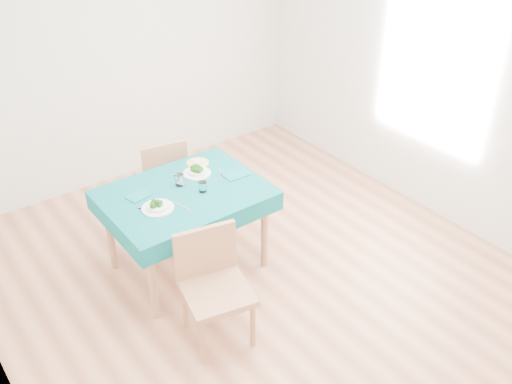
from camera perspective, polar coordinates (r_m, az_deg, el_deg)
room_shell at (r=4.12m, az=-0.00°, el=5.87°), size 4.02×4.52×2.73m
table at (r=4.78m, az=-6.90°, el=-3.81°), size 1.26×0.96×0.76m
chair_near at (r=4.00m, az=-4.00°, el=-8.38°), size 0.56×0.59×1.16m
chair_far at (r=5.43m, az=-9.55°, el=2.46°), size 0.50×0.53×1.04m
bowl_near at (r=4.38m, az=-9.83°, el=-1.24°), size 0.25×0.25×0.08m
bowl_far at (r=4.79m, az=-5.94°, el=2.19°), size 0.23×0.23×0.07m
fork_near at (r=4.37m, az=-10.98°, el=-2.00°), size 0.05×0.16×0.00m
knife_near at (r=4.40m, az=-7.41°, el=-1.39°), size 0.06×0.20×0.00m
fork_far at (r=4.73m, az=-7.70°, el=1.19°), size 0.05×0.19×0.00m
knife_far at (r=4.78m, az=-3.51°, el=1.82°), size 0.10×0.18×0.00m
napkin_near at (r=4.57m, az=-11.66°, el=-0.39°), size 0.20×0.16×0.01m
napkin_far at (r=4.77m, az=-1.99°, el=1.81°), size 0.22×0.16×0.01m
tumbler_center at (r=4.64m, az=-7.64°, el=1.21°), size 0.07×0.07×0.10m
tumbler_side at (r=4.54m, az=-5.35°, el=0.52°), size 0.07×0.07×0.09m
side_plate at (r=4.96m, az=-5.84°, el=2.91°), size 0.19×0.19×0.01m
bread_slice at (r=4.95m, az=-5.84°, el=3.03°), size 0.11×0.11×0.01m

